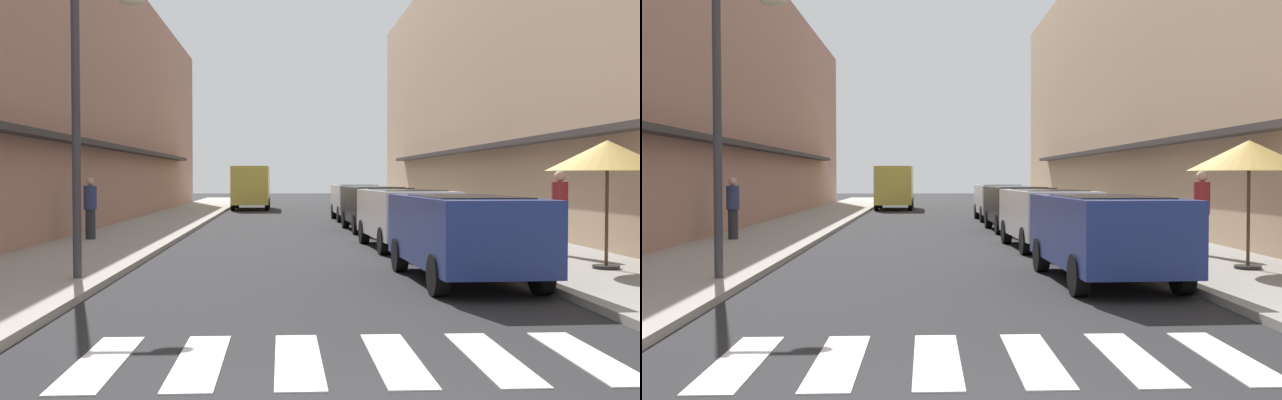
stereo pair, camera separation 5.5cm
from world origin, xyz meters
TOP-DOWN VIEW (x-y plane):
  - ground_plane at (0.00, 20.34)m, footprint 111.85×111.85m
  - sidewalk_left at (-5.04, 20.34)m, footprint 3.11×71.18m
  - sidewalk_right at (5.04, 20.34)m, footprint 3.11×71.18m
  - building_row_left at (-9.09, 21.88)m, footprint 5.50×47.76m
  - building_row_right at (9.09, 21.88)m, footprint 5.50×47.76m
  - crosswalk at (-0.00, 2.15)m, footprint 5.20×2.20m
  - parked_car_near at (2.43, 7.38)m, footprint 1.93×4.52m
  - parked_car_mid at (2.43, 13.35)m, footprint 1.96×4.51m
  - parked_car_far at (2.43, 19.35)m, footprint 1.92×4.41m
  - parked_car_distant at (2.43, 25.43)m, footprint 1.86×4.14m
  - delivery_van at (-2.28, 36.27)m, footprint 2.01×5.40m
  - street_lamp at (-3.79, 7.39)m, footprint 1.19×0.28m
  - cafe_umbrella at (5.25, 8.16)m, footprint 2.18×2.18m
  - pedestrian_walking_near at (5.28, 10.54)m, footprint 0.34×0.34m
  - pedestrian_walking_far at (-5.73, 15.15)m, footprint 0.34×0.34m

SIDE VIEW (x-z plane):
  - ground_plane at x=0.00m, z-range 0.00..0.00m
  - crosswalk at x=0.00m, z-range 0.00..0.01m
  - sidewalk_left at x=-5.04m, z-range 0.00..0.12m
  - sidewalk_right at x=5.04m, z-range 0.00..0.12m
  - parked_car_distant at x=2.43m, z-range 0.19..1.66m
  - parked_car_far at x=2.43m, z-range 0.19..1.66m
  - parked_car_mid at x=2.43m, z-range 0.19..1.66m
  - parked_car_near at x=2.43m, z-range 0.19..1.66m
  - pedestrian_walking_far at x=-5.73m, z-range 0.16..1.81m
  - pedestrian_walking_near at x=5.28m, z-range 0.17..1.97m
  - delivery_van at x=-2.28m, z-range 0.22..2.59m
  - cafe_umbrella at x=5.25m, z-range 0.99..3.32m
  - street_lamp at x=-3.79m, z-range 0.69..5.51m
  - building_row_left at x=-9.09m, z-range 0.00..9.68m
  - building_row_right at x=9.09m, z-range 0.00..11.46m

